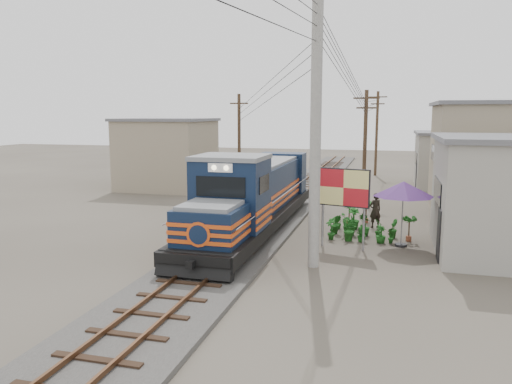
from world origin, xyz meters
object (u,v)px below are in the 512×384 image
(market_umbrella, at_px, (403,189))
(vendor, at_px, (375,210))
(locomotive, at_px, (254,198))
(billboard, at_px, (344,190))

(market_umbrella, bearing_deg, vendor, 110.13)
(locomotive, bearing_deg, vendor, 24.17)
(locomotive, distance_m, billboard, 4.72)
(billboard, relative_size, market_umbrella, 1.18)
(locomotive, height_order, billboard, locomotive)
(billboard, relative_size, vendor, 1.93)
(locomotive, relative_size, vendor, 8.80)
(market_umbrella, bearing_deg, billboard, -157.31)
(market_umbrella, xyz_separation_m, vendor, (-1.19, 3.24, -1.57))
(market_umbrella, relative_size, vendor, 1.64)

